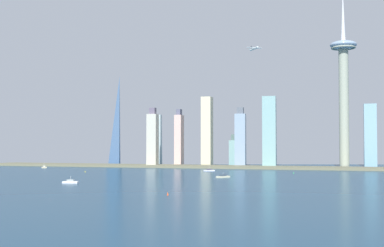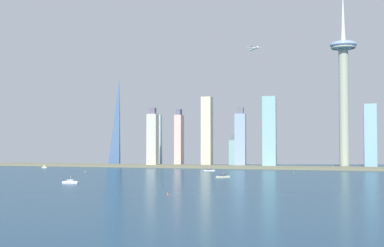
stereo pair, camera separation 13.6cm
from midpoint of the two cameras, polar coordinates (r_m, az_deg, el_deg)
ground_plane at (r=430.36m, az=-15.64°, el=-7.99°), size 6000.00×6000.00×0.00m
waterfront_pier at (r=880.76m, az=0.66°, el=-4.83°), size 776.43×58.25×3.76m
observation_tower at (r=898.44m, az=16.61°, el=4.82°), size 44.42×44.42×305.43m
skyscraper_0 at (r=1004.63m, az=-4.11°, el=-1.80°), size 26.30×15.89×97.43m
skyscraper_1 at (r=1018.08m, az=-8.68°, el=0.36°), size 26.79×12.22×177.55m
skyscraper_2 at (r=884.09m, az=8.66°, el=-0.95°), size 22.77×18.50×122.56m
skyscraper_3 at (r=897.00m, az=5.44°, el=-1.76°), size 18.63×13.74×104.79m
skyscraper_4 at (r=918.41m, az=1.70°, el=-0.92°), size 17.77×22.17×125.35m
skyscraper_5 at (r=954.53m, az=4.76°, el=-3.17°), size 17.75×15.43×58.25m
skyscraper_6 at (r=930.07m, az=-1.45°, el=-1.80°), size 12.70×21.43×103.87m
skyscraper_7 at (r=952.74m, az=19.31°, el=-1.26°), size 21.21×17.56×111.56m
skyscraper_8 at (r=912.22m, az=-4.42°, el=-1.76°), size 17.62×17.16×105.22m
boat_0 at (r=905.20m, az=-16.21°, el=-4.70°), size 8.44×7.89×9.32m
boat_1 at (r=640.17m, az=3.49°, el=-5.94°), size 16.34×17.48×7.06m
boat_2 at (r=571.48m, az=-13.43°, el=-6.36°), size 17.56×9.50×7.57m
boat_3 at (r=776.98m, az=1.94°, el=-5.25°), size 16.40×12.97×10.35m
channel_buoy_0 at (r=765.65m, az=-11.87°, el=-5.26°), size 1.21×1.21×2.56m
channel_buoy_1 at (r=433.45m, az=-2.73°, el=-7.83°), size 1.54×1.54×2.77m
channel_buoy_2 at (r=733.79m, az=11.30°, el=-5.44°), size 1.29×1.29×1.84m
airplane at (r=851.29m, az=6.98°, el=8.33°), size 24.17×26.49×8.10m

